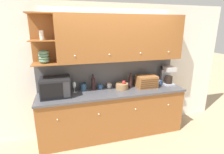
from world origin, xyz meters
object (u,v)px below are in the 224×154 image
(storage_canister, at_px, (83,87))
(mug, at_px, (100,87))
(second_wine_bottle, at_px, (93,83))
(coffee_maker, at_px, (168,75))
(wine_glass, at_px, (74,85))
(bread_box, at_px, (147,82))
(microwave, at_px, (56,87))
(fruit_basket, at_px, (122,86))
(bowl_stack_on_counter, at_px, (158,82))
(wine_bottle, at_px, (131,81))
(mug_blue_second, at_px, (109,85))

(storage_canister, relative_size, mug, 1.51)
(second_wine_bottle, distance_m, coffee_maker, 1.63)
(wine_glass, xyz_separation_m, bread_box, (1.46, -0.11, -0.02))
(bread_box, distance_m, coffee_maker, 0.56)
(microwave, distance_m, mug, 0.87)
(second_wine_bottle, relative_size, fruit_basket, 1.28)
(mug, relative_size, bowl_stack_on_counter, 0.61)
(second_wine_bottle, height_order, wine_bottle, second_wine_bottle)
(storage_canister, bearing_deg, wine_glass, -158.21)
(microwave, height_order, wine_glass, microwave)
(storage_canister, distance_m, mug, 0.34)
(microwave, height_order, mug_blue_second, microwave)
(bowl_stack_on_counter, height_order, coffee_maker, coffee_maker)
(storage_canister, distance_m, wine_bottle, 0.97)
(bowl_stack_on_counter, bearing_deg, storage_canister, 177.10)
(microwave, relative_size, coffee_maker, 1.31)
(microwave, xyz_separation_m, wine_glass, (0.33, 0.09, -0.03))
(mug_blue_second, distance_m, wine_bottle, 0.45)
(wine_glass, height_order, bread_box, bread_box)
(mug, bearing_deg, fruit_basket, -15.02)
(coffee_maker, bearing_deg, mug_blue_second, 175.40)
(microwave, bearing_deg, fruit_basket, 1.06)
(wine_glass, bearing_deg, bread_box, -4.26)
(wine_glass, bearing_deg, wine_bottle, -1.11)
(wine_glass, relative_size, mug_blue_second, 2.09)
(mug_blue_second, height_order, wine_bottle, wine_bottle)
(bread_box, bearing_deg, wine_glass, 175.74)
(wine_glass, height_order, coffee_maker, coffee_maker)
(storage_canister, distance_m, bread_box, 1.29)
(fruit_basket, xyz_separation_m, bread_box, (0.52, -0.04, 0.06))
(microwave, height_order, second_wine_bottle, microwave)
(second_wine_bottle, xyz_separation_m, mug, (0.14, 0.02, -0.10))
(mug, xyz_separation_m, wine_bottle, (0.62, -0.07, 0.09))
(wine_glass, xyz_separation_m, mug, (0.52, 0.05, -0.10))
(bread_box, bearing_deg, storage_canister, 172.00)
(wine_glass, bearing_deg, bowl_stack_on_counter, -0.34)
(wine_glass, bearing_deg, microwave, -164.89)
(second_wine_bottle, bearing_deg, wine_glass, -175.28)
(bowl_stack_on_counter, bearing_deg, mug, 177.39)
(wine_glass, bearing_deg, mug, 5.30)
(fruit_basket, bearing_deg, mug, 164.98)
(second_wine_bottle, relative_size, bowl_stack_on_counter, 2.08)
(mug_blue_second, xyz_separation_m, bread_box, (0.75, -0.19, 0.08))
(wine_glass, bearing_deg, fruit_basket, -4.02)
(microwave, height_order, wine_bottle, microwave)
(storage_canister, bearing_deg, mug_blue_second, 1.33)
(fruit_basket, height_order, bowl_stack_on_counter, fruit_basket)
(wine_glass, distance_m, fruit_basket, 0.95)
(coffee_maker, bearing_deg, wine_bottle, -179.92)
(wine_bottle, relative_size, bowl_stack_on_counter, 2.03)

